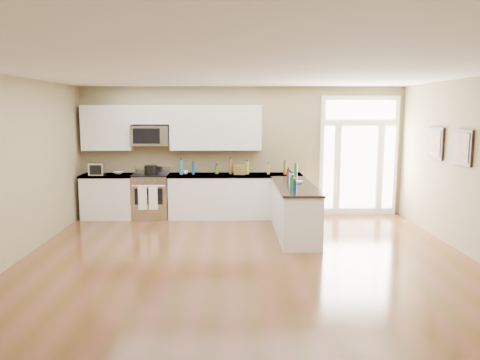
% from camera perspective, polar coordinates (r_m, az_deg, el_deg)
% --- Properties ---
extents(ground, '(8.00, 8.00, 0.00)m').
position_cam_1_polar(ground, '(6.60, 1.04, -11.75)').
color(ground, brown).
extents(room_shell, '(8.00, 8.00, 8.00)m').
position_cam_1_polar(room_shell, '(6.22, 1.08, 3.19)').
color(room_shell, '#8F805B').
rests_on(room_shell, ground).
extents(back_cabinet_left, '(1.10, 0.66, 0.94)m').
position_cam_1_polar(back_cabinet_left, '(10.40, -15.72, -2.09)').
color(back_cabinet_left, silver).
rests_on(back_cabinet_left, ground).
extents(back_cabinet_right, '(2.85, 0.66, 0.94)m').
position_cam_1_polar(back_cabinet_right, '(10.05, -0.57, -2.13)').
color(back_cabinet_right, silver).
rests_on(back_cabinet_right, ground).
extents(peninsula_cabinet, '(0.69, 2.32, 0.94)m').
position_cam_1_polar(peninsula_cabinet, '(8.71, 6.64, -3.85)').
color(peninsula_cabinet, silver).
rests_on(peninsula_cabinet, ground).
extents(upper_cabinet_left, '(1.04, 0.33, 0.95)m').
position_cam_1_polar(upper_cabinet_left, '(10.38, -15.90, 6.15)').
color(upper_cabinet_left, silver).
rests_on(upper_cabinet_left, room_shell).
extents(upper_cabinet_right, '(1.94, 0.33, 0.95)m').
position_cam_1_polar(upper_cabinet_right, '(10.04, -2.98, 6.39)').
color(upper_cabinet_right, silver).
rests_on(upper_cabinet_right, room_shell).
extents(upper_cabinet_short, '(0.82, 0.33, 0.40)m').
position_cam_1_polar(upper_cabinet_short, '(10.18, -10.85, 7.83)').
color(upper_cabinet_short, silver).
rests_on(upper_cabinet_short, room_shell).
extents(microwave, '(0.78, 0.41, 0.42)m').
position_cam_1_polar(microwave, '(10.15, -10.82, 5.35)').
color(microwave, silver).
rests_on(microwave, room_shell).
extents(entry_door, '(1.70, 0.10, 2.60)m').
position_cam_1_polar(entry_door, '(10.56, 14.26, 2.86)').
color(entry_door, white).
rests_on(entry_door, ground).
extents(wall_art_near, '(0.05, 0.58, 0.58)m').
position_cam_1_polar(wall_art_near, '(9.19, 22.77, 4.16)').
color(wall_art_near, black).
rests_on(wall_art_near, room_shell).
extents(wall_art_far, '(0.05, 0.58, 0.58)m').
position_cam_1_polar(wall_art_far, '(8.28, 25.53, 3.61)').
color(wall_art_far, black).
rests_on(wall_art_far, room_shell).
extents(kitchen_range, '(0.76, 0.68, 1.08)m').
position_cam_1_polar(kitchen_range, '(10.19, -10.77, -1.89)').
color(kitchen_range, silver).
rests_on(kitchen_range, ground).
extents(stockpot, '(0.36, 0.36, 0.21)m').
position_cam_1_polar(stockpot, '(10.01, -10.81, 1.26)').
color(stockpot, black).
rests_on(stockpot, kitchen_range).
extents(toaster_oven, '(0.31, 0.25, 0.26)m').
position_cam_1_polar(toaster_oven, '(10.23, -17.02, 1.28)').
color(toaster_oven, silver).
rests_on(toaster_oven, back_cabinet_left).
extents(cardboard_box, '(0.27, 0.22, 0.20)m').
position_cam_1_polar(cardboard_box, '(9.93, 0.00, 1.25)').
color(cardboard_box, brown).
rests_on(cardboard_box, back_cabinet_right).
extents(bowl_left, '(0.24, 0.24, 0.05)m').
position_cam_1_polar(bowl_left, '(10.35, -14.61, 0.86)').
color(bowl_left, white).
rests_on(bowl_left, back_cabinet_left).
extents(bowl_peninsula, '(0.17, 0.17, 0.05)m').
position_cam_1_polar(bowl_peninsula, '(8.76, 7.14, -0.26)').
color(bowl_peninsula, white).
rests_on(bowl_peninsula, peninsula_cabinet).
extents(cup_counter, '(0.12, 0.12, 0.08)m').
position_cam_1_polar(cup_counter, '(10.04, -6.65, 0.94)').
color(cup_counter, white).
rests_on(cup_counter, back_cabinet_right).
extents(counter_bottles, '(2.38, 2.45, 0.32)m').
position_cam_1_polar(counter_bottles, '(9.33, 1.53, 0.96)').
color(counter_bottles, '#19591E').
rests_on(counter_bottles, back_cabinet_right).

